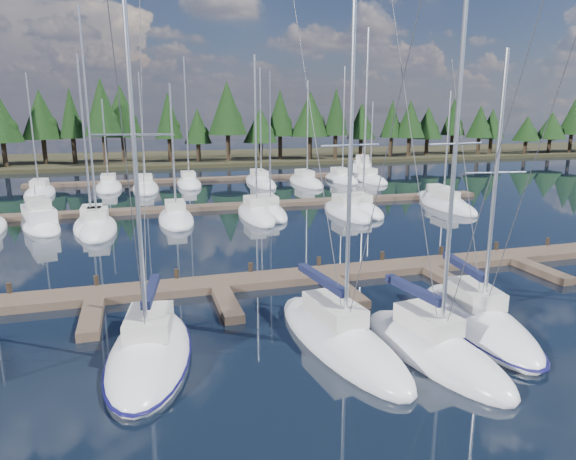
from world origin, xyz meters
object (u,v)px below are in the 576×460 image
object	(u,v)px
front_sailboat_2	(339,338)
front_sailboat_4	(477,320)
motor_yacht_right	(362,173)
front_sailboat_1	(150,352)
front_sailboat_3	(432,349)
motor_yacht_left	(40,222)
main_dock	(329,277)

from	to	relation	value
front_sailboat_2	front_sailboat_4	distance (m)	6.36
front_sailboat_4	motor_yacht_right	bearing A→B (deg)	71.11
front_sailboat_1	front_sailboat_3	bearing A→B (deg)	-15.09
front_sailboat_1	motor_yacht_left	size ratio (longest dim) A/B	1.81
front_sailboat_3	front_sailboat_4	size ratio (longest dim) A/B	1.19
front_sailboat_2	front_sailboat_3	distance (m)	3.58
front_sailboat_4	motor_yacht_right	distance (m)	50.54
main_dock	front_sailboat_2	bearing A→B (deg)	-108.05
front_sailboat_3	motor_yacht_right	xyz separation A→B (m)	(19.71, 49.74, 0.23)
main_dock	front_sailboat_4	size ratio (longest dim) A/B	3.62
front_sailboat_2	front_sailboat_3	xyz separation A→B (m)	(3.02, -1.93, 0.01)
main_dock	motor_yacht_left	xyz separation A→B (m)	(-17.28, 18.61, 0.24)
main_dock	motor_yacht_left	world-z (taller)	motor_yacht_left
front_sailboat_3	motor_yacht_left	size ratio (longest dim) A/B	1.74
front_sailboat_4	motor_yacht_left	size ratio (longest dim) A/B	1.46
front_sailboat_1	front_sailboat_2	size ratio (longest dim) A/B	1.05
front_sailboat_1	motor_yacht_right	distance (m)	55.71
main_dock	front_sailboat_3	world-z (taller)	front_sailboat_3
front_sailboat_1	motor_yacht_right	bearing A→B (deg)	57.48
front_sailboat_2	motor_yacht_right	xyz separation A→B (m)	(22.72, 47.81, 0.24)
front_sailboat_3	front_sailboat_4	bearing A→B (deg)	29.82
main_dock	front_sailboat_4	distance (m)	8.40
front_sailboat_2	front_sailboat_4	size ratio (longest dim) A/B	1.18
motor_yacht_left	motor_yacht_right	bearing A→B (deg)	30.11
front_sailboat_3	front_sailboat_1	bearing A→B (deg)	164.91
front_sailboat_1	front_sailboat_2	world-z (taller)	front_sailboat_1
front_sailboat_2	main_dock	bearing A→B (deg)	71.95
motor_yacht_right	main_dock	bearing A→B (deg)	-116.69
front_sailboat_3	motor_yacht_right	bearing A→B (deg)	68.39
front_sailboat_2	motor_yacht_right	distance (m)	52.94
front_sailboat_2	motor_yacht_left	world-z (taller)	front_sailboat_2
main_dock	motor_yacht_right	world-z (taller)	motor_yacht_right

